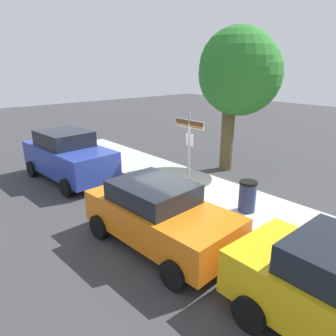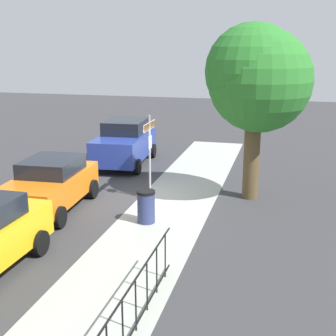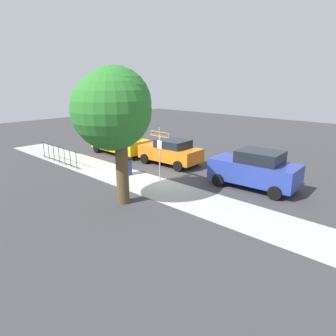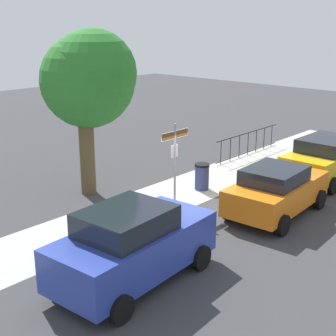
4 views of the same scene
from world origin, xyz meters
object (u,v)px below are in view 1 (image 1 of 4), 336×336
car_blue (68,156)px  trash_bin (247,196)px  street_sign (189,140)px  car_orange (159,214)px  shade_tree (240,71)px

car_blue → trash_bin: car_blue is taller
street_sign → trash_bin: 2.60m
street_sign → car_blue: (-4.25, -2.41, -0.99)m
car_orange → car_blue: bearing=173.3°
car_blue → car_orange: bearing=-7.3°
shade_tree → trash_bin: bearing=-46.7°
shade_tree → car_blue: size_ratio=1.32×
shade_tree → car_blue: bearing=-122.5°
trash_bin → street_sign: bearing=-166.6°
trash_bin → car_orange: bearing=-95.8°
street_sign → shade_tree: (-0.59, 3.34, 2.18)m
car_orange → trash_bin: bearing=81.1°
car_blue → trash_bin: size_ratio=4.48×
street_sign → trash_bin: street_sign is taller
shade_tree → street_sign: bearing=-80.0°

